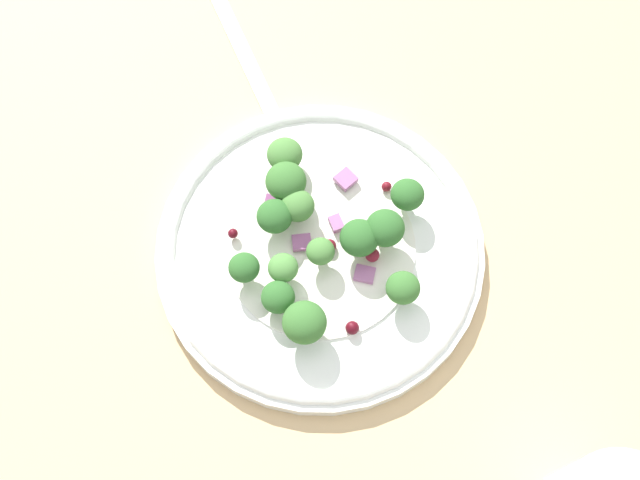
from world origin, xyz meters
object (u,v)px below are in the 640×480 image
(broccoli_floret_0, at_px, (407,195))
(broccoli_floret_2, at_px, (320,252))
(broccoli_floret_1, at_px, (275,217))
(plate, at_px, (320,250))
(fork, at_px, (254,73))

(broccoli_floret_0, relative_size, broccoli_floret_2, 1.20)
(broccoli_floret_2, bearing_deg, broccoli_floret_1, -65.93)
(plate, xyz_separation_m, broccoli_floret_0, (-0.07, -0.00, 0.02))
(broccoli_floret_0, bearing_deg, plate, 0.25)
(broccoli_floret_0, xyz_separation_m, fork, (0.05, -0.16, -0.03))
(plate, distance_m, broccoli_floret_2, 0.02)
(broccoli_floret_2, height_order, fork, broccoli_floret_2)
(broccoli_floret_0, relative_size, fork, 0.13)
(broccoli_floret_1, bearing_deg, fork, -108.50)
(plate, bearing_deg, fork, -98.10)
(plate, distance_m, broccoli_floret_1, 0.04)
(broccoli_floret_2, bearing_deg, plate, -115.38)
(broccoli_floret_1, bearing_deg, plate, 126.85)
(broccoli_floret_1, distance_m, broccoli_floret_2, 0.04)
(plate, height_order, fork, plate)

